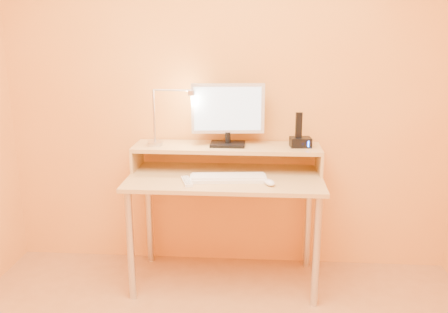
# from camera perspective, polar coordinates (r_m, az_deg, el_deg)

# --- Properties ---
(wall_back) EXTENTS (3.00, 0.04, 2.50)m
(wall_back) POSITION_cam_1_polar(r_m,az_deg,el_deg) (3.18, 0.56, 8.54)
(wall_back) COLOR orange
(wall_back) RESTS_ON floor
(desk_leg_fl) EXTENTS (0.04, 0.04, 0.69)m
(desk_leg_fl) POSITION_cam_1_polar(r_m,az_deg,el_deg) (2.96, -11.07, -10.42)
(desk_leg_fl) COLOR silver
(desk_leg_fl) RESTS_ON floor
(desk_leg_fr) EXTENTS (0.04, 0.04, 0.69)m
(desk_leg_fr) POSITION_cam_1_polar(r_m,az_deg,el_deg) (2.89, 10.94, -11.10)
(desk_leg_fr) COLOR silver
(desk_leg_fr) RESTS_ON floor
(desk_leg_bl) EXTENTS (0.04, 0.04, 0.69)m
(desk_leg_bl) POSITION_cam_1_polar(r_m,az_deg,el_deg) (3.41, -8.89, -6.89)
(desk_leg_bl) COLOR silver
(desk_leg_bl) RESTS_ON floor
(desk_leg_br) EXTENTS (0.04, 0.04, 0.69)m
(desk_leg_br) POSITION_cam_1_polar(r_m,az_deg,el_deg) (3.34, 9.98, -7.37)
(desk_leg_br) COLOR silver
(desk_leg_br) RESTS_ON floor
(desk_lower) EXTENTS (1.20, 0.60, 0.02)m
(desk_lower) POSITION_cam_1_polar(r_m,az_deg,el_deg) (2.97, 0.14, -2.59)
(desk_lower) COLOR tan
(desk_lower) RESTS_ON floor
(shelf_riser_left) EXTENTS (0.02, 0.30, 0.14)m
(shelf_riser_left) POSITION_cam_1_polar(r_m,az_deg,el_deg) (3.19, -10.32, -0.14)
(shelf_riser_left) COLOR tan
(shelf_riser_left) RESTS_ON desk_lower
(shelf_riser_right) EXTENTS (0.02, 0.30, 0.14)m
(shelf_riser_right) POSITION_cam_1_polar(r_m,az_deg,el_deg) (3.11, 11.26, -0.55)
(shelf_riser_right) COLOR tan
(shelf_riser_right) RESTS_ON desk_lower
(desk_shelf) EXTENTS (1.20, 0.30, 0.02)m
(desk_shelf) POSITION_cam_1_polar(r_m,az_deg,el_deg) (3.07, 0.34, 1.09)
(desk_shelf) COLOR tan
(desk_shelf) RESTS_ON desk_lower
(monitor_foot) EXTENTS (0.22, 0.16, 0.02)m
(monitor_foot) POSITION_cam_1_polar(r_m,az_deg,el_deg) (3.07, 0.45, 1.48)
(monitor_foot) COLOR black
(monitor_foot) RESTS_ON desk_shelf
(monitor_neck) EXTENTS (0.04, 0.04, 0.07)m
(monitor_neck) POSITION_cam_1_polar(r_m,az_deg,el_deg) (3.06, 0.45, 2.28)
(monitor_neck) COLOR black
(monitor_neck) RESTS_ON monitor_foot
(monitor_panel) EXTENTS (0.46, 0.08, 0.31)m
(monitor_panel) POSITION_cam_1_polar(r_m,az_deg,el_deg) (3.03, 0.47, 5.74)
(monitor_panel) COLOR silver
(monitor_panel) RESTS_ON monitor_neck
(monitor_back) EXTENTS (0.41, 0.05, 0.27)m
(monitor_back) POSITION_cam_1_polar(r_m,az_deg,el_deg) (3.06, 0.50, 5.81)
(monitor_back) COLOR black
(monitor_back) RESTS_ON monitor_panel
(monitor_screen) EXTENTS (0.42, 0.05, 0.27)m
(monitor_screen) POSITION_cam_1_polar(r_m,az_deg,el_deg) (3.02, 0.45, 5.68)
(monitor_screen) COLOR #ABD0F3
(monitor_screen) RESTS_ON monitor_panel
(lamp_base) EXTENTS (0.10, 0.10, 0.02)m
(lamp_base) POSITION_cam_1_polar(r_m,az_deg,el_deg) (3.10, -8.21, 1.55)
(lamp_base) COLOR silver
(lamp_base) RESTS_ON desk_shelf
(lamp_post) EXTENTS (0.01, 0.01, 0.33)m
(lamp_post) POSITION_cam_1_polar(r_m,az_deg,el_deg) (3.07, -8.33, 4.77)
(lamp_post) COLOR silver
(lamp_post) RESTS_ON lamp_base
(lamp_arm) EXTENTS (0.24, 0.01, 0.01)m
(lamp_arm) POSITION_cam_1_polar(r_m,az_deg,el_deg) (3.02, -6.21, 7.85)
(lamp_arm) COLOR silver
(lamp_arm) RESTS_ON lamp_post
(lamp_head) EXTENTS (0.04, 0.04, 0.03)m
(lamp_head) POSITION_cam_1_polar(r_m,az_deg,el_deg) (3.00, -3.93, 7.57)
(lamp_head) COLOR silver
(lamp_head) RESTS_ON lamp_arm
(lamp_bulb) EXTENTS (0.03, 0.03, 0.00)m
(lamp_bulb) POSITION_cam_1_polar(r_m,az_deg,el_deg) (3.01, -3.92, 7.27)
(lamp_bulb) COLOR #FFEAC6
(lamp_bulb) RESTS_ON lamp_head
(phone_dock) EXTENTS (0.14, 0.11, 0.06)m
(phone_dock) POSITION_cam_1_polar(r_m,az_deg,el_deg) (3.07, 9.09, 1.70)
(phone_dock) COLOR black
(phone_dock) RESTS_ON desk_shelf
(phone_handset) EXTENTS (0.04, 0.03, 0.16)m
(phone_handset) POSITION_cam_1_polar(r_m,az_deg,el_deg) (3.05, 8.89, 3.72)
(phone_handset) COLOR black
(phone_handset) RESTS_ON phone_dock
(phone_led) EXTENTS (0.01, 0.00, 0.04)m
(phone_led) POSITION_cam_1_polar(r_m,az_deg,el_deg) (3.03, 10.01, 1.46)
(phone_led) COLOR #2687FD
(phone_led) RESTS_ON phone_dock
(keyboard) EXTENTS (0.47, 0.19, 0.02)m
(keyboard) POSITION_cam_1_polar(r_m,az_deg,el_deg) (2.89, 0.51, -2.63)
(keyboard) COLOR white
(keyboard) RESTS_ON desk_lower
(mouse) EXTENTS (0.09, 0.11, 0.03)m
(mouse) POSITION_cam_1_polar(r_m,az_deg,el_deg) (2.81, 5.43, -3.09)
(mouse) COLOR white
(mouse) RESTS_ON desk_lower
(remote_control) EXTENTS (0.09, 0.17, 0.02)m
(remote_control) POSITION_cam_1_polar(r_m,az_deg,el_deg) (2.84, -4.44, -2.99)
(remote_control) COLOR white
(remote_control) RESTS_ON desk_lower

